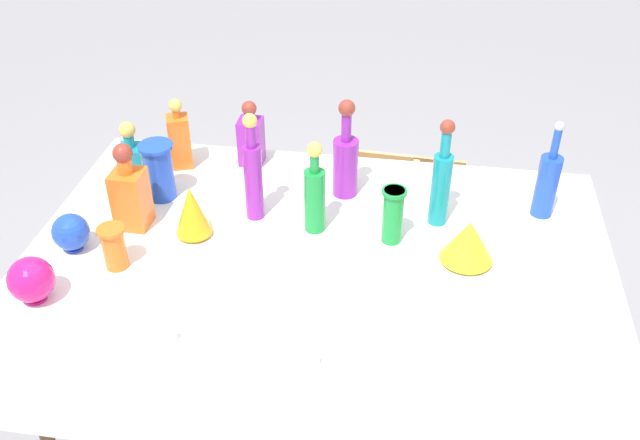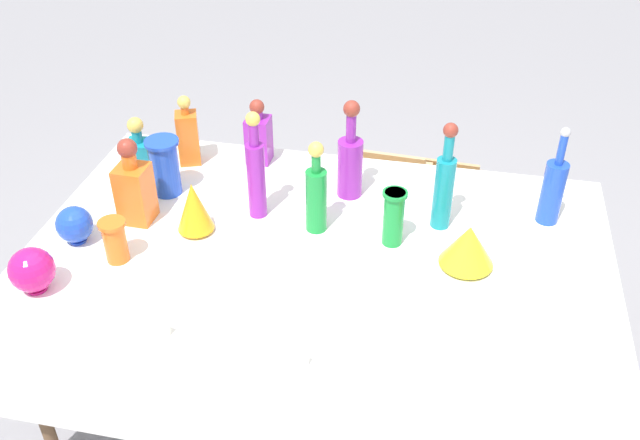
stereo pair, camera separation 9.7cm
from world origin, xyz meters
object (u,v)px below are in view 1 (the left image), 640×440
Objects in this scene: square_decanter_2 at (132,158)px; slender_vase_1 at (114,246)px; tall_bottle_3 at (253,174)px; tall_bottle_1 at (315,194)px; tall_bottle_0 at (441,181)px; square_decanter_0 at (180,138)px; cardboard_box_behind_right at (415,203)px; cardboard_box_behind_left at (374,212)px; square_decanter_3 at (130,193)px; round_bowl_0 at (31,280)px; tall_bottle_4 at (547,183)px; slender_vase_0 at (393,214)px; fluted_vase_0 at (192,211)px; fluted_vase_1 at (468,241)px; square_decanter_1 at (251,137)px; round_bowl_1 at (71,232)px; tall_bottle_2 at (346,160)px; slender_vase_2 at (159,169)px.

square_decanter_2 is 1.68× the size of slender_vase_1.
tall_bottle_1 is at bearing -11.02° from tall_bottle_3.
tall_bottle_0 is at bearing 14.57° from tall_bottle_1.
square_decanter_0 is 0.51× the size of cardboard_box_behind_right.
tall_bottle_1 is at bearing -98.52° from cardboard_box_behind_left.
round_bowl_0 is at bearing -110.38° from square_decanter_3.
tall_bottle_4 reaches higher than slender_vase_0.
fluted_vase_0 is 0.89m from fluted_vase_1.
tall_bottle_3 is 1.99× the size of slender_vase_0.
square_decanter_1 is 0.98m from round_bowl_0.
round_bowl_1 is at bearing -127.46° from cardboard_box_behind_left.
tall_bottle_1 is at bearing -51.92° from square_decanter_1.
slender_vase_0 is at bearing -53.98° from tall_bottle_2.
tall_bottle_3 is 1.84× the size of slender_vase_2.
square_decanter_2 is at bearing 104.27° from slender_vase_1.
tall_bottle_1 reaches higher than round_bowl_0.
tall_bottle_1 is 0.73m from square_decanter_2.
square_decanter_3 is 1.46× the size of slender_vase_2.
cardboard_box_behind_left is (0.71, 0.60, -0.68)m from square_decanter_0.
tall_bottle_0 is at bearing -20.75° from tall_bottle_2.
cardboard_box_behind_left is at bearing 81.48° from tall_bottle_1.
square_decanter_2 reaches higher than round_bowl_1.
slender_vase_1 is at bearing -169.73° from fluted_vase_1.
slender_vase_2 is at bearing -132.44° from square_decanter_1.
slender_vase_2 is at bearing 169.17° from fluted_vase_1.
square_decanter_0 is 1.13× the size of square_decanter_2.
square_decanter_3 reaches higher than round_bowl_0.
fluted_vase_1 is 1.33× the size of round_bowl_1.
slender_vase_0 is (0.96, -0.21, 0.01)m from square_decanter_2.
tall_bottle_0 is at bearing 9.84° from square_decanter_3.
fluted_vase_1 is (0.89, -0.00, -0.02)m from fluted_vase_0.
round_bowl_0 is (-0.05, -0.67, -0.02)m from square_decanter_2.
tall_bottle_3 is at bearing 42.43° from slender_vase_1.
tall_bottle_4 is at bearing 24.32° from round_bowl_0.
tall_bottle_4 is 1.34m from slender_vase_2.
tall_bottle_1 is at bearing 13.71° from fluted_vase_0.
tall_bottle_1 is at bearing 174.48° from slender_vase_0.
square_decanter_0 is at bearing 171.23° from tall_bottle_2.
square_decanter_2 is at bearing -137.91° from cardboard_box_behind_right.
square_decanter_0 is at bearing 89.07° from slender_vase_2.
slender_vase_1 is 0.86× the size of fluted_vase_1.
tall_bottle_2 is 2.16× the size of fluted_vase_1.
slender_vase_2 is at bearing -31.85° from square_decanter_2.
round_bowl_0 is 0.25m from round_bowl_1.
tall_bottle_2 reaches higher than square_decanter_1.
fluted_vase_0 is at bearing -48.33° from slender_vase_2.
square_decanter_3 is at bearing -164.06° from tall_bottle_3.
square_decanter_3 is (-0.39, -0.11, -0.04)m from tall_bottle_3.
tall_bottle_3 reaches higher than cardboard_box_behind_left.
fluted_vase_1 reaches higher than cardboard_box_behind_right.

